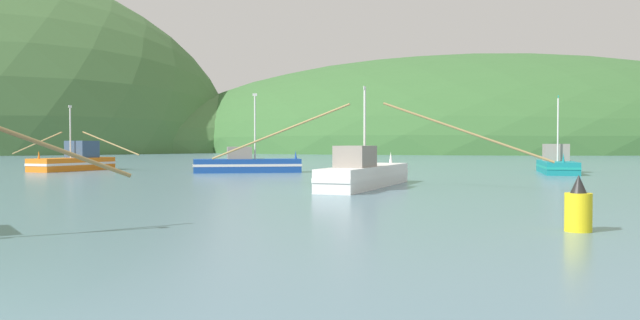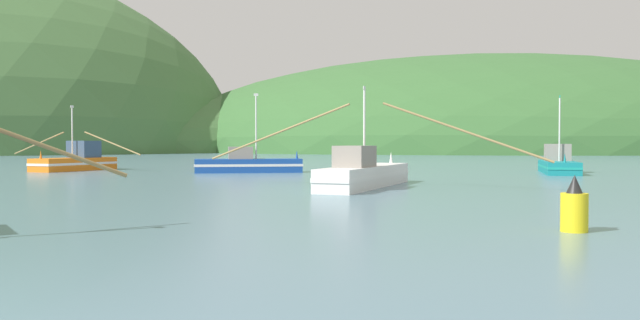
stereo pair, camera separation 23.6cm
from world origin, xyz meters
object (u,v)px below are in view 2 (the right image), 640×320
(fishing_boat_blue, at_px, (248,164))
(fishing_boat_orange, at_px, (76,161))
(fishing_boat_white, at_px, (365,173))
(channel_buoy, at_px, (574,208))
(fishing_boat_teal, at_px, (558,164))

(fishing_boat_blue, relative_size, fishing_boat_orange, 0.64)
(fishing_boat_white, distance_m, channel_buoy, 17.80)
(fishing_boat_orange, bearing_deg, channel_buoy, 60.34)
(fishing_boat_white, height_order, fishing_boat_orange, fishing_boat_orange)
(fishing_boat_blue, bearing_deg, fishing_boat_white, -73.86)
(fishing_boat_orange, xyz_separation_m, channel_buoy, (32.51, -34.77, -0.21))
(fishing_boat_white, xyz_separation_m, fishing_boat_orange, (-26.04, 18.19, 0.08))
(fishing_boat_orange, relative_size, channel_buoy, 8.94)
(fishing_boat_white, bearing_deg, fishing_boat_orange, 69.88)
(fishing_boat_blue, height_order, channel_buoy, fishing_boat_blue)
(fishing_boat_blue, bearing_deg, fishing_boat_orange, 155.69)
(fishing_boat_blue, relative_size, fishing_boat_teal, 0.97)
(fishing_boat_teal, height_order, channel_buoy, fishing_boat_teal)
(fishing_boat_white, height_order, fishing_boat_blue, fishing_boat_blue)
(fishing_boat_orange, xyz_separation_m, fishing_boat_teal, (40.53, -0.23, -0.14))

